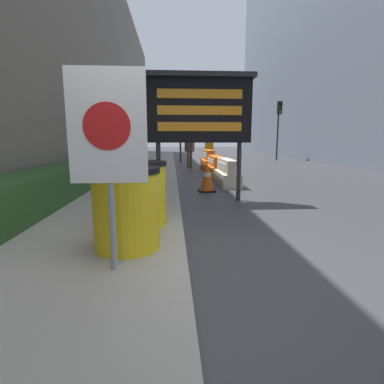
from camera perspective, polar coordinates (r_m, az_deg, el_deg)
ground_plane at (r=3.27m, az=-0.92°, el=-14.75°), size 120.00×120.00×0.00m
sidewalk_left at (r=3.55m, az=-28.41°, el=-12.65°), size 3.20×56.00×0.15m
building_left_facade at (r=13.82m, az=-19.40°, el=26.78°), size 0.40×50.40×11.01m
hedge_strip at (r=7.05m, az=-24.17°, el=1.73°), size 0.90×6.43×0.65m
bare_tree at (r=11.05m, az=-17.01°, el=11.59°), size 1.98×1.87×3.19m
barrel_drum_foreground at (r=3.43m, az=-12.37°, el=-3.02°), size 0.77×0.77×0.92m
barrel_drum_middle at (r=4.36m, az=-9.80°, el=-0.22°), size 0.77×0.77×0.92m
warning_sign at (r=2.78m, az=-15.72°, el=9.96°), size 0.69×0.08×1.83m
message_board at (r=6.68m, az=1.42°, el=15.42°), size 2.37×0.36×2.76m
jersey_barrier_cream at (r=9.35m, az=6.65°, el=3.54°), size 0.55×1.97×0.79m
jersey_barrier_orange_far at (r=11.81m, az=4.46°, el=4.81°), size 0.61×2.17×0.76m
jersey_barrier_orange_near at (r=14.03m, az=3.14°, el=5.92°), size 0.56×1.96×0.92m
traffic_cone_near at (r=8.01m, az=2.89°, el=2.87°), size 0.45×0.45×0.80m
traffic_cone_mid at (r=12.62m, az=4.55°, el=5.26°), size 0.41×0.41×0.74m
traffic_light_near_curb at (r=18.85m, az=-2.25°, el=15.68°), size 0.28×0.44×4.56m
traffic_light_far_side at (r=21.66m, az=16.21°, el=13.40°), size 0.28×0.45×3.93m
pedestrian_worker at (r=16.50m, az=3.30°, el=8.66°), size 0.49×0.34×1.74m
pedestrian_passerby at (r=15.19m, az=-0.48°, el=8.33°), size 0.50×0.44×1.63m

